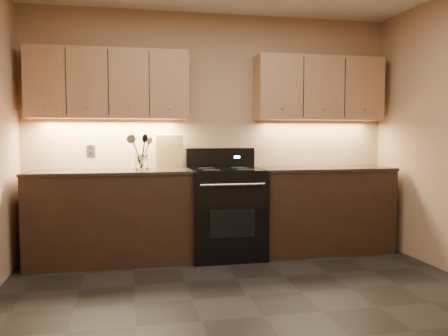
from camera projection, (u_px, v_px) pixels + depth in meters
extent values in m
plane|color=black|center=(264.00, 316.00, 3.36)|extent=(4.00, 4.00, 0.00)
cube|color=tan|center=(213.00, 133.00, 5.22)|extent=(4.00, 0.04, 2.60)
cube|color=black|center=(111.00, 218.00, 4.76)|extent=(1.60, 0.60, 0.90)
cube|color=#382D24|center=(110.00, 172.00, 4.73)|extent=(1.62, 0.62, 0.03)
cube|color=black|center=(323.00, 211.00, 5.22)|extent=(1.44, 0.60, 0.90)
cube|color=#382D24|center=(323.00, 169.00, 5.19)|extent=(1.46, 0.62, 0.03)
cube|color=black|center=(226.00, 213.00, 4.98)|extent=(0.76, 0.65, 0.92)
cube|color=black|center=(226.00, 169.00, 4.94)|extent=(0.70, 0.60, 0.01)
cube|color=black|center=(220.00, 158.00, 5.21)|extent=(0.76, 0.07, 0.22)
cube|color=#19E5F2|center=(237.00, 157.00, 5.22)|extent=(0.06, 0.00, 0.03)
cylinder|color=silver|center=(233.00, 185.00, 4.62)|extent=(0.65, 0.02, 0.02)
cube|color=black|center=(233.00, 223.00, 4.66)|extent=(0.46, 0.00, 0.28)
cylinder|color=black|center=(211.00, 170.00, 4.76)|extent=(0.18, 0.18, 0.00)
cylinder|color=black|center=(246.00, 169.00, 4.83)|extent=(0.18, 0.18, 0.00)
cylinder|color=black|center=(206.00, 168.00, 5.05)|extent=(0.18, 0.18, 0.00)
cylinder|color=black|center=(239.00, 167.00, 5.13)|extent=(0.18, 0.18, 0.00)
cube|color=tan|center=(109.00, 84.00, 4.81)|extent=(1.60, 0.30, 0.70)
cube|color=tan|center=(319.00, 89.00, 5.28)|extent=(1.44, 0.30, 0.70)
cube|color=#B2B5BA|center=(91.00, 151.00, 4.96)|extent=(0.08, 0.01, 0.12)
cylinder|color=white|center=(142.00, 162.00, 4.81)|extent=(0.14, 0.14, 0.16)
cylinder|color=white|center=(142.00, 169.00, 4.82)|extent=(0.12, 0.12, 0.02)
cube|color=#D6B773|center=(170.00, 151.00, 5.08)|extent=(0.30, 0.12, 0.36)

